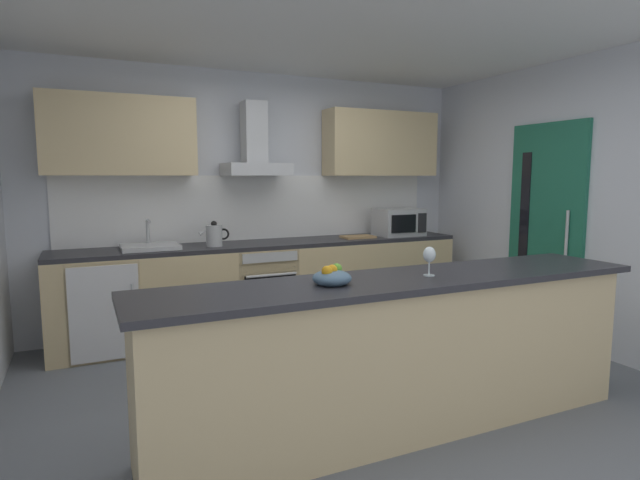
% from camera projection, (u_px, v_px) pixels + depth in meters
% --- Properties ---
extents(ground, '(5.62, 4.95, 0.02)m').
position_uv_depth(ground, '(348.00, 392.00, 3.75)').
color(ground, slate).
extents(ceiling, '(5.62, 4.95, 0.02)m').
position_uv_depth(ceiling, '(351.00, 17.00, 3.43)').
color(ceiling, white).
extents(wall_back, '(5.62, 0.12, 2.60)m').
position_uv_depth(wall_back, '(258.00, 200.00, 5.42)').
color(wall_back, silver).
rests_on(wall_back, ground).
extents(wall_right, '(0.12, 4.95, 2.60)m').
position_uv_depth(wall_right, '(584.00, 205.00, 4.58)').
color(wall_right, silver).
rests_on(wall_right, ground).
extents(backsplash_tile, '(3.92, 0.02, 0.66)m').
position_uv_depth(backsplash_tile, '(261.00, 207.00, 5.36)').
color(backsplash_tile, white).
extents(counter_back, '(4.06, 0.60, 0.90)m').
position_uv_depth(counter_back, '(271.00, 286.00, 5.18)').
color(counter_back, '#D1B784').
rests_on(counter_back, ground).
extents(counter_island, '(3.21, 0.64, 0.95)m').
position_uv_depth(counter_island, '(402.00, 353.00, 3.12)').
color(counter_island, '#D1B784').
rests_on(counter_island, ground).
extents(upper_cabinets, '(4.01, 0.32, 0.70)m').
position_uv_depth(upper_cabinets, '(265.00, 140.00, 5.14)').
color(upper_cabinets, '#D1B784').
extents(side_door, '(0.08, 0.85, 2.05)m').
position_uv_depth(side_door, '(545.00, 232.00, 4.89)').
color(side_door, '#1E664C').
rests_on(side_door, ground).
extents(oven, '(0.60, 0.62, 0.80)m').
position_uv_depth(oven, '(261.00, 287.00, 5.11)').
color(oven, slate).
rests_on(oven, ground).
extents(refrigerator, '(0.58, 0.60, 0.85)m').
position_uv_depth(refrigerator, '(103.00, 306.00, 4.50)').
color(refrigerator, white).
rests_on(refrigerator, ground).
extents(microwave, '(0.50, 0.38, 0.30)m').
position_uv_depth(microwave, '(399.00, 222.00, 5.68)').
color(microwave, '#B7BABC').
rests_on(microwave, counter_back).
extents(sink, '(0.50, 0.40, 0.26)m').
position_uv_depth(sink, '(150.00, 246.00, 4.63)').
color(sink, silver).
rests_on(sink, counter_back).
extents(kettle, '(0.29, 0.15, 0.24)m').
position_uv_depth(kettle, '(214.00, 235.00, 4.82)').
color(kettle, '#B7BABC').
rests_on(kettle, counter_back).
extents(range_hood, '(0.62, 0.45, 0.72)m').
position_uv_depth(range_hood, '(255.00, 152.00, 5.06)').
color(range_hood, '#B7BABC').
extents(wine_glass, '(0.08, 0.08, 0.18)m').
position_uv_depth(wine_glass, '(429.00, 256.00, 3.09)').
color(wine_glass, silver).
rests_on(wine_glass, counter_island).
extents(fruit_bowl, '(0.22, 0.22, 0.12)m').
position_uv_depth(fruit_bowl, '(332.00, 277.00, 2.86)').
color(fruit_bowl, slate).
rests_on(fruit_bowl, counter_island).
extents(chopping_board, '(0.35, 0.23, 0.02)m').
position_uv_depth(chopping_board, '(358.00, 237.00, 5.48)').
color(chopping_board, tan).
rests_on(chopping_board, counter_back).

